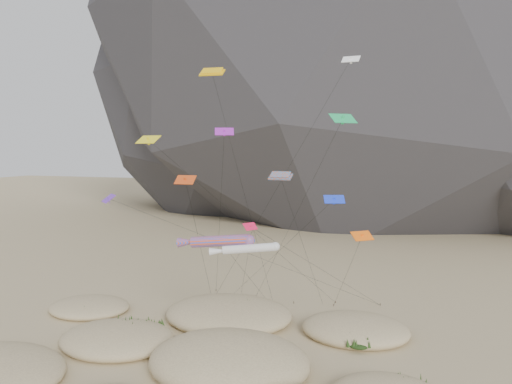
# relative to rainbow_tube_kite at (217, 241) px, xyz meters

# --- Properties ---
(ground) EXTENTS (500.00, 500.00, 0.00)m
(ground) POSITION_rel_rainbow_tube_kite_xyz_m (1.16, -9.04, -10.68)
(ground) COLOR #CCB789
(ground) RESTS_ON ground
(dunes) EXTENTS (46.89, 34.23, 4.25)m
(dunes) POSITION_rel_rainbow_tube_kite_xyz_m (-0.09, -5.66, -9.94)
(dunes) COLOR #CCB789
(dunes) RESTS_ON ground
(dune_grass) EXTENTS (41.61, 26.39, 1.60)m
(dune_grass) POSITION_rel_rainbow_tube_kite_xyz_m (0.01, -5.73, -9.82)
(dune_grass) COLOR black
(dune_grass) RESTS_ON ground
(kite_stakes) EXTENTS (22.77, 5.17, 0.30)m
(kite_stakes) POSITION_rel_rainbow_tube_kite_xyz_m (2.59, 15.45, -10.53)
(kite_stakes) COLOR #3F2D1E
(kite_stakes) RESTS_ON ground
(rainbow_tube_kite) EXTENTS (8.61, 13.54, 11.64)m
(rainbow_tube_kite) POSITION_rel_rainbow_tube_kite_xyz_m (0.00, 0.00, 0.00)
(rainbow_tube_kite) COLOR #FF541A
(rainbow_tube_kite) RESTS_ON ground
(white_tube_kite) EXTENTS (9.15, 15.50, 10.92)m
(white_tube_kite) POSITION_rel_rainbow_tube_kite_xyz_m (3.39, -0.62, -0.47)
(white_tube_kite) COLOR silver
(white_tube_kite) RESTS_ON ground
(orange_parafoil) EXTENTS (5.82, 10.12, 29.30)m
(orange_parafoil) POSITION_rel_rainbow_tube_kite_xyz_m (-2.47, 4.91, 17.77)
(orange_parafoil) COLOR #EBB00C
(orange_parafoil) RESTS_ON ground
(multi_parafoil) EXTENTS (3.12, 14.78, 17.98)m
(multi_parafoil) POSITION_rel_rainbow_tube_kite_xyz_m (6.40, 1.58, 6.64)
(multi_parafoil) COLOR #E15117
(multi_parafoil) RESTS_ON ground
(delta_kites) EXTENTS (30.35, 19.44, 29.43)m
(delta_kites) POSITION_rel_rainbow_tube_kite_xyz_m (2.09, 2.37, 7.40)
(delta_kites) COLOR blue
(delta_kites) RESTS_ON ground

